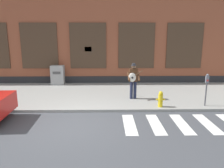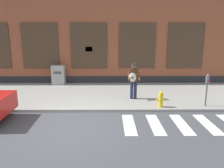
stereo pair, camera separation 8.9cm
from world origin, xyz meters
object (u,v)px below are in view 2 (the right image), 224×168
(busker, at_px, (134,79))
(parking_meter, at_px, (207,85))
(utility_box, at_px, (59,75))
(fire_hydrant, at_px, (161,99))

(busker, relative_size, parking_meter, 1.22)
(busker, relative_size, utility_box, 1.45)
(busker, bearing_deg, fire_hydrant, -50.15)
(parking_meter, bearing_deg, utility_box, 149.12)
(parking_meter, height_order, utility_box, parking_meter)
(parking_meter, distance_m, fire_hydrant, 2.11)
(busker, xyz_separation_m, utility_box, (-4.42, 3.33, -0.39))
(utility_box, bearing_deg, fire_hydrant, -40.03)
(busker, distance_m, utility_box, 5.54)
(busker, bearing_deg, parking_meter, -20.51)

